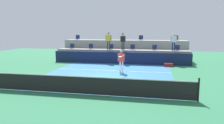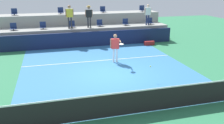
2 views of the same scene
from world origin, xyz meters
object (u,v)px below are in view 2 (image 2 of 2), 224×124
Objects in this scene: stadium_chair_lower_mid_right at (100,24)px; stadium_chair_upper_right at (103,10)px; stadium_chair_lower_far_left at (13,27)px; tennis_ball at (150,66)px; stadium_chair_lower_far_right at (150,21)px; stadium_chair_upper_far_right at (142,9)px; stadium_chair_upper_far_left at (14,12)px; stadium_chair_upper_left at (61,11)px; stadium_chair_lower_mid_left at (72,25)px; tennis_player at (115,45)px; spectator_with_hat at (89,14)px; spectator_in_white at (70,14)px; stadium_chair_lower_left at (43,26)px; equipment_bag at (149,43)px; spectator_leaning_on_rail at (148,13)px; stadium_chair_lower_right at (126,22)px.

stadium_chair_upper_right is at bearing 69.40° from stadium_chair_lower_mid_right.
stadium_chair_lower_far_left is 7.65× the size of tennis_ball.
stadium_chair_lower_far_right is at bearing 66.68° from tennis_ball.
stadium_chair_upper_far_left is at bearing 180.00° from stadium_chair_upper_far_right.
stadium_chair_upper_left is 10.97m from tennis_ball.
tennis_ball is at bearing -109.54° from stadium_chair_upper_far_right.
stadium_chair_lower_mid_left is at bearing 180.00° from stadium_chair_lower_far_right.
stadium_chair_lower_far_left reaches higher than tennis_player.
stadium_chair_lower_far_left is 4.18m from stadium_chair_lower_mid_left.
spectator_in_white is at bearing 180.00° from spectator_with_hat.
stadium_chair_lower_left is 7.65× the size of tennis_ball.
stadium_chair_lower_left is 8.54m from stadium_chair_lower_far_right.
stadium_chair_upper_far_left is 10.69m from equipment_bag.
stadium_chair_lower_far_left is 0.31× the size of spectator_with_hat.
stadium_chair_upper_far_left and stadium_chair_upper_right have the same top height.
stadium_chair_lower_mid_right is 4.25m from stadium_chair_lower_far_right.
stadium_chair_lower_right is at bearing 167.43° from spectator_leaning_on_rail.
stadium_chair_lower_far_left is 1.00× the size of stadium_chair_upper_far_right.
spectator_in_white reaches higher than stadium_chair_upper_left.
stadium_chair_lower_right is at bearing 0.00° from stadium_chair_lower_mid_left.
stadium_chair_upper_left reaches higher than stadium_chair_lower_left.
spectator_with_hat is at bearing 159.14° from equipment_bag.
stadium_chair_upper_far_left is at bearing 158.65° from equipment_bag.
spectator_with_hat is at bearing -21.73° from stadium_chair_upper_far_left.
spectator_with_hat reaches higher than stadium_chair_lower_mid_left.
stadium_chair_upper_left is at bearing 109.87° from tennis_player.
tennis_player is (2.59, -7.17, -1.29)m from stadium_chair_upper_left.
stadium_chair_lower_far_left is 1.00× the size of stadium_chair_upper_left.
stadium_chair_lower_right is 1.00× the size of stadium_chair_upper_far_right.
stadium_chair_upper_far_right reaches higher than stadium_chair_lower_left.
spectator_leaning_on_rail is at bearing -135.98° from stadium_chair_lower_far_right.
stadium_chair_upper_far_right reaches higher than equipment_bag.
spectator_leaning_on_rail is at bearing 68.08° from tennis_ball.
stadium_chair_upper_left is (-0.68, 1.80, 0.85)m from stadium_chair_lower_mid_left.
stadium_chair_upper_far_left is 3.54m from stadium_chair_upper_left.
stadium_chair_lower_far_left is at bearing -152.78° from stadium_chair_upper_left.
stadium_chair_lower_mid_left is (4.18, 0.00, 0.00)m from stadium_chair_lower_far_left.
tennis_ball is at bearing -86.06° from stadium_chair_lower_mid_right.
stadium_chair_lower_far_left is 0.32× the size of spectator_leaning_on_rail.
stadium_chair_lower_mid_right is 4.68m from stadium_chair_upper_far_right.
stadium_chair_lower_left and stadium_chair_lower_mid_right have the same top height.
stadium_chair_lower_mid_right is at bearing 87.37° from tennis_player.
equipment_bag is (3.37, -2.01, -1.31)m from stadium_chair_lower_mid_right.
stadium_chair_upper_far_right is at bearing 70.46° from tennis_ball.
spectator_in_white is 1.04× the size of spectator_with_hat.
stadium_chair_upper_far_left is 4.60m from spectator_in_white.
stadium_chair_lower_far_right is at bearing 3.34° from spectator_in_white.
spectator_in_white reaches higher than stadium_chair_lower_left.
stadium_chair_upper_left is at bearing 110.64° from stadium_chair_lower_mid_left.
tennis_ball is 7.08m from equipment_bag.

